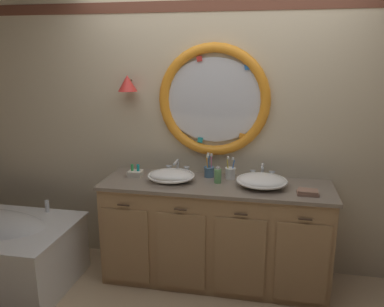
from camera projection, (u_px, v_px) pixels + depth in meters
The scene contains 12 objects.
ground_plane at pixel (209, 295), 3.20m from camera, with size 14.00×14.00×0.00m, color tan.
back_wall_assembly at pixel (220, 125), 3.42m from camera, with size 6.40×0.26×2.60m.
vanity_counter at pixel (215, 232), 3.33m from camera, with size 1.92×0.61×0.89m.
sink_basin_left at pixel (171, 176), 3.26m from camera, with size 0.40×0.40×0.10m.
sink_basin_right at pixel (262, 181), 3.11m from camera, with size 0.41×0.41×0.11m.
faucet_set_left at pixel (177, 168), 3.47m from camera, with size 0.22×0.15×0.13m.
faucet_set_right at pixel (262, 172), 3.33m from camera, with size 0.22×0.13×0.14m.
toothbrush_holder_left at pixel (209, 171), 3.38m from camera, with size 0.09×0.09×0.22m.
toothbrush_holder_right at pixel (230, 173), 3.33m from camera, with size 0.09×0.09×0.20m.
soap_dispenser at pixel (218, 175), 3.22m from camera, with size 0.06×0.07×0.15m.
folded_hand_towel at pixel (308, 192), 2.96m from camera, with size 0.16×0.12×0.04m.
toiletry_basket at pixel (135, 173), 3.40m from camera, with size 0.12×0.11×0.11m.
Camera 1 is at (0.41, -2.78, 1.93)m, focal length 36.13 mm.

